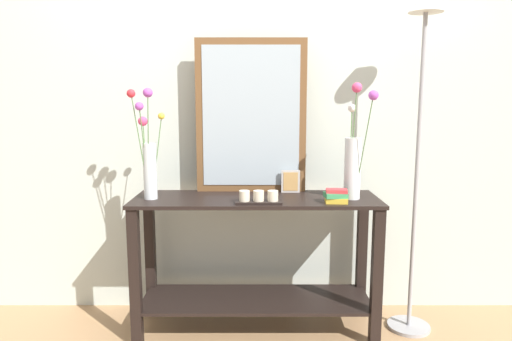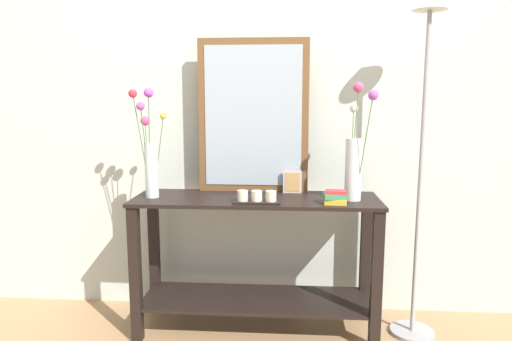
# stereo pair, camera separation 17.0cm
# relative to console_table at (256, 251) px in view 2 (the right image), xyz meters

# --- Properties ---
(ground_plane) EXTENTS (7.00, 6.00, 0.02)m
(ground_plane) POSITION_rel_console_table_xyz_m (0.00, 0.00, -0.47)
(ground_plane) COLOR #A87F56
(wall_back) EXTENTS (6.40, 0.08, 2.70)m
(wall_back) POSITION_rel_console_table_xyz_m (0.00, 0.33, 0.89)
(wall_back) COLOR beige
(wall_back) RESTS_ON ground
(console_table) EXTENTS (1.35, 0.43, 0.77)m
(console_table) POSITION_rel_console_table_xyz_m (0.00, 0.00, 0.00)
(console_table) COLOR black
(console_table) RESTS_ON ground
(mirror_leaning) EXTENTS (0.64, 0.03, 0.88)m
(mirror_leaning) POSITION_rel_console_table_xyz_m (-0.03, 0.18, 0.75)
(mirror_leaning) COLOR brown
(mirror_leaning) RESTS_ON console_table
(tall_vase_left) EXTENTS (0.18, 0.15, 0.60)m
(tall_vase_left) POSITION_rel_console_table_xyz_m (-0.58, -0.03, 0.54)
(tall_vase_left) COLOR silver
(tall_vase_left) RESTS_ON console_table
(vase_right) EXTENTS (0.14, 0.24, 0.63)m
(vase_right) POSITION_rel_console_table_xyz_m (0.53, -0.03, 0.52)
(vase_right) COLOR silver
(vase_right) RESTS_ON console_table
(candle_tray) EXTENTS (0.24, 0.09, 0.07)m
(candle_tray) POSITION_rel_console_table_xyz_m (0.01, -0.14, 0.34)
(candle_tray) COLOR black
(candle_tray) RESTS_ON console_table
(picture_frame_small) EXTENTS (0.11, 0.01, 0.13)m
(picture_frame_small) POSITION_rel_console_table_xyz_m (0.20, 0.14, 0.37)
(picture_frame_small) COLOR #B7B2AD
(picture_frame_small) RESTS_ON console_table
(book_stack) EXTENTS (0.12, 0.10, 0.07)m
(book_stack) POSITION_rel_console_table_xyz_m (0.42, -0.12, 0.34)
(book_stack) COLOR gold
(book_stack) RESTS_ON console_table
(floor_lamp) EXTENTS (0.24, 0.24, 1.85)m
(floor_lamp) POSITION_rel_console_table_xyz_m (0.88, -0.00, 0.79)
(floor_lamp) COLOR #9E9EA3
(floor_lamp) RESTS_ON ground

